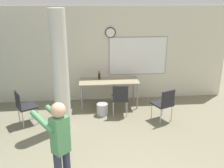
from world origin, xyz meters
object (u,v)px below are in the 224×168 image
object	(u,v)px
folding_table	(109,82)
chair_table_right	(120,97)
chair_mid_room	(164,103)
chair_near_pillar	(24,105)
person_playing_front	(60,144)
bottle_on_table	(99,76)

from	to	relation	value
folding_table	chair_table_right	world-z (taller)	chair_table_right
chair_mid_room	chair_table_right	bearing A→B (deg)	156.54
chair_table_right	chair_mid_room	bearing A→B (deg)	-23.46
folding_table	chair_near_pillar	size ratio (longest dim) A/B	1.93
person_playing_front	chair_near_pillar	bearing A→B (deg)	114.72
bottle_on_table	chair_near_pillar	bearing A→B (deg)	-150.19
bottle_on_table	person_playing_front	bearing A→B (deg)	-101.65
bottle_on_table	person_playing_front	xyz separation A→B (m)	(-0.74, -3.60, 0.08)
folding_table	person_playing_front	size ratio (longest dim) A/B	1.04
bottle_on_table	chair_mid_room	size ratio (longest dim) A/B	0.27
person_playing_front	folding_table	bearing A→B (deg)	73.70
chair_table_right	person_playing_front	bearing A→B (deg)	-114.10
chair_near_pillar	chair_table_right	distance (m)	2.42
chair_table_right	person_playing_front	distance (m)	3.09
folding_table	person_playing_front	distance (m)	3.59
folding_table	bottle_on_table	size ratio (longest dim) A/B	7.04
folding_table	bottle_on_table	world-z (taller)	bottle_on_table
folding_table	person_playing_front	world-z (taller)	person_playing_front
bottle_on_table	chair_mid_room	world-z (taller)	bottle_on_table
folding_table	chair_table_right	xyz separation A→B (m)	(0.24, -0.65, -0.21)
chair_table_right	person_playing_front	size ratio (longest dim) A/B	0.54
chair_mid_room	person_playing_front	size ratio (longest dim) A/B	0.54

